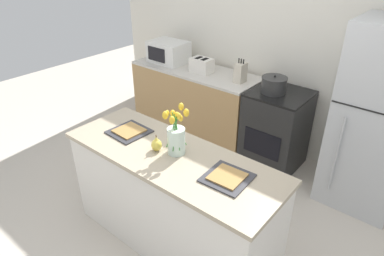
% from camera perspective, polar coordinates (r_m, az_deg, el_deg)
% --- Properties ---
extents(ground_plane, '(10.00, 10.00, 0.00)m').
position_cam_1_polar(ground_plane, '(3.18, -3.01, -17.96)').
color(ground_plane, beige).
extents(back_wall, '(5.20, 0.08, 2.70)m').
position_cam_1_polar(back_wall, '(3.99, 16.69, 13.81)').
color(back_wall, silver).
rests_on(back_wall, ground_plane).
extents(kitchen_island, '(1.80, 0.66, 0.89)m').
position_cam_1_polar(kitchen_island, '(2.86, -3.25, -11.84)').
color(kitchen_island, silver).
rests_on(kitchen_island, ground_plane).
extents(back_counter, '(1.68, 0.60, 0.90)m').
position_cam_1_polar(back_counter, '(4.48, 0.51, 4.38)').
color(back_counter, tan).
rests_on(back_counter, ground_plane).
extents(stove_range, '(0.60, 0.61, 0.90)m').
position_cam_1_polar(stove_range, '(3.93, 13.74, -0.26)').
color(stove_range, black).
rests_on(stove_range, ground_plane).
extents(refrigerator, '(0.68, 0.67, 1.77)m').
position_cam_1_polar(refrigerator, '(3.51, 28.42, 1.12)').
color(refrigerator, '#B7BABC').
rests_on(refrigerator, ground_plane).
extents(flower_vase, '(0.17, 0.17, 0.40)m').
position_cam_1_polar(flower_vase, '(2.54, -2.66, -1.42)').
color(flower_vase, silver).
rests_on(flower_vase, kitchen_island).
extents(pear_figurine, '(0.08, 0.08, 0.13)m').
position_cam_1_polar(pear_figurine, '(2.62, -5.93, -2.73)').
color(pear_figurine, '#E5CC4C').
rests_on(pear_figurine, kitchen_island).
extents(plate_setting_left, '(0.31, 0.31, 0.02)m').
position_cam_1_polar(plate_setting_left, '(2.92, -10.43, -0.54)').
color(plate_setting_left, '#333338').
rests_on(plate_setting_left, kitchen_island).
extents(plate_setting_right, '(0.31, 0.31, 0.02)m').
position_cam_1_polar(plate_setting_right, '(2.35, 5.89, -8.19)').
color(plate_setting_right, '#333338').
rests_on(plate_setting_right, kitchen_island).
extents(toaster, '(0.28, 0.18, 0.17)m').
position_cam_1_polar(toaster, '(4.18, 1.61, 10.41)').
color(toaster, silver).
rests_on(toaster, back_counter).
extents(cooking_pot, '(0.27, 0.27, 0.19)m').
position_cam_1_polar(cooking_pot, '(3.70, 13.49, 7.01)').
color(cooking_pot, '#2D2D2D').
rests_on(cooking_pot, stove_range).
extents(microwave, '(0.48, 0.37, 0.27)m').
position_cam_1_polar(microwave, '(4.55, -3.93, 12.55)').
color(microwave, white).
rests_on(microwave, back_counter).
extents(knife_block, '(0.10, 0.14, 0.27)m').
position_cam_1_polar(knife_block, '(3.90, 8.07, 9.12)').
color(knife_block, beige).
rests_on(knife_block, back_counter).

